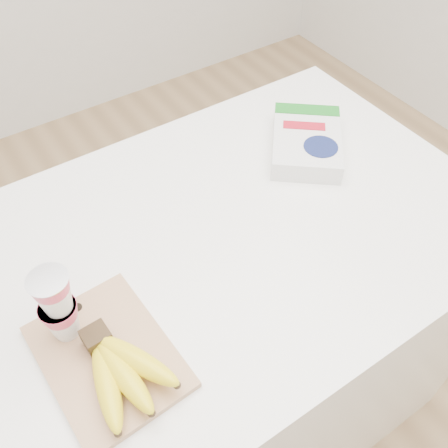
% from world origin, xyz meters
% --- Properties ---
extents(room, '(4.00, 4.00, 4.00)m').
position_xyz_m(room, '(0.00, 0.00, 1.35)').
color(room, tan).
rests_on(room, ground).
extents(table, '(1.28, 0.85, 0.96)m').
position_xyz_m(table, '(0.00, 0.00, 0.48)').
color(table, white).
rests_on(table, ground).
extents(cutting_board, '(0.23, 0.31, 0.01)m').
position_xyz_m(cutting_board, '(-0.35, -0.14, 0.97)').
color(cutting_board, tan).
rests_on(cutting_board, table).
extents(bananas, '(0.16, 0.21, 0.07)m').
position_xyz_m(bananas, '(-0.35, -0.20, 1.00)').
color(bananas, '#382816').
rests_on(bananas, cutting_board).
extents(yogurt_stack, '(0.08, 0.07, 0.17)m').
position_xyz_m(yogurt_stack, '(-0.39, -0.06, 1.06)').
color(yogurt_stack, white).
rests_on(yogurt_stack, cutting_board).
extents(cereal_box, '(0.30, 0.31, 0.06)m').
position_xyz_m(cereal_box, '(0.34, 0.12, 0.99)').
color(cereal_box, white).
rests_on(cereal_box, table).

